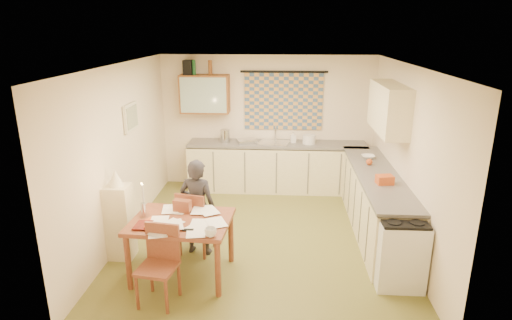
# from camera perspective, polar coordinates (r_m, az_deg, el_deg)

# --- Properties ---
(floor) EXTENTS (4.00, 4.50, 0.02)m
(floor) POSITION_cam_1_polar(r_m,az_deg,el_deg) (6.47, 0.68, -10.22)
(floor) COLOR brown
(floor) RESTS_ON ground
(ceiling) EXTENTS (4.00, 4.50, 0.02)m
(ceiling) POSITION_cam_1_polar(r_m,az_deg,el_deg) (5.75, 0.77, 12.64)
(ceiling) COLOR white
(ceiling) RESTS_ON floor
(wall_back) EXTENTS (4.00, 0.02, 2.50)m
(wall_back) POSITION_cam_1_polar(r_m,az_deg,el_deg) (8.18, 1.51, 5.10)
(wall_back) COLOR #F9E5C4
(wall_back) RESTS_ON floor
(wall_front) EXTENTS (4.00, 0.02, 2.50)m
(wall_front) POSITION_cam_1_polar(r_m,az_deg,el_deg) (3.88, -0.96, -9.11)
(wall_front) COLOR #F9E5C4
(wall_front) RESTS_ON floor
(wall_left) EXTENTS (0.02, 4.50, 2.50)m
(wall_left) POSITION_cam_1_polar(r_m,az_deg,el_deg) (6.41, -17.54, 0.83)
(wall_left) COLOR #F9E5C4
(wall_left) RESTS_ON floor
(wall_right) EXTENTS (0.02, 4.50, 2.50)m
(wall_right) POSITION_cam_1_polar(r_m,az_deg,el_deg) (6.23, 19.53, 0.18)
(wall_right) COLOR #F9E5C4
(wall_right) RESTS_ON floor
(window_blind) EXTENTS (1.45, 0.03, 1.05)m
(window_blind) POSITION_cam_1_polar(r_m,az_deg,el_deg) (8.06, 3.68, 7.79)
(window_blind) COLOR #3B5A81
(window_blind) RESTS_ON wall_back
(curtain_rod) EXTENTS (1.60, 0.04, 0.04)m
(curtain_rod) POSITION_cam_1_polar(r_m,az_deg,el_deg) (7.97, 3.76, 11.67)
(curtain_rod) COLOR black
(curtain_rod) RESTS_ON wall_back
(wall_cabinet) EXTENTS (0.90, 0.34, 0.70)m
(wall_cabinet) POSITION_cam_1_polar(r_m,az_deg,el_deg) (8.02, -6.83, 8.74)
(wall_cabinet) COLOR brown
(wall_cabinet) RESTS_ON wall_back
(wall_cabinet_glass) EXTENTS (0.84, 0.02, 0.64)m
(wall_cabinet_glass) POSITION_cam_1_polar(r_m,az_deg,el_deg) (7.86, -7.05, 8.56)
(wall_cabinet_glass) COLOR #99B2A5
(wall_cabinet_glass) RESTS_ON wall_back
(upper_cabinet_right) EXTENTS (0.34, 1.30, 0.70)m
(upper_cabinet_right) POSITION_cam_1_polar(r_m,az_deg,el_deg) (6.56, 17.27, 6.64)
(upper_cabinet_right) COLOR beige
(upper_cabinet_right) RESTS_ON wall_right
(framed_print) EXTENTS (0.04, 0.50, 0.40)m
(framed_print) POSITION_cam_1_polar(r_m,az_deg,el_deg) (6.65, -16.37, 5.53)
(framed_print) COLOR beige
(framed_print) RESTS_ON wall_left
(print_canvas) EXTENTS (0.01, 0.42, 0.32)m
(print_canvas) POSITION_cam_1_polar(r_m,az_deg,el_deg) (6.64, -16.17, 5.53)
(print_canvas) COLOR beige
(print_canvas) RESTS_ON wall_left
(counter_back) EXTENTS (3.30, 0.62, 0.92)m
(counter_back) POSITION_cam_1_polar(r_m,az_deg,el_deg) (8.08, 2.77, -0.93)
(counter_back) COLOR beige
(counter_back) RESTS_ON floor
(counter_right) EXTENTS (0.62, 2.95, 0.92)m
(counter_right) POSITION_cam_1_polar(r_m,az_deg,el_deg) (6.72, 15.55, -5.46)
(counter_right) COLOR beige
(counter_right) RESTS_ON floor
(stove) EXTENTS (0.55, 0.55, 0.86)m
(stove) POSITION_cam_1_polar(r_m,az_deg,el_deg) (5.48, 18.52, -11.43)
(stove) COLOR white
(stove) RESTS_ON floor
(sink) EXTENTS (0.64, 0.57, 0.10)m
(sink) POSITION_cam_1_polar(r_m,az_deg,el_deg) (7.96, 2.38, 2.01)
(sink) COLOR silver
(sink) RESTS_ON counter_back
(tap) EXTENTS (0.04, 0.04, 0.28)m
(tap) POSITION_cam_1_polar(r_m,az_deg,el_deg) (8.09, 2.63, 3.57)
(tap) COLOR silver
(tap) RESTS_ON counter_back
(dish_rack) EXTENTS (0.43, 0.39, 0.06)m
(dish_rack) POSITION_cam_1_polar(r_m,az_deg,el_deg) (7.97, -1.24, 2.56)
(dish_rack) COLOR silver
(dish_rack) RESTS_ON counter_back
(kettle) EXTENTS (0.24, 0.24, 0.24)m
(kettle) POSITION_cam_1_polar(r_m,az_deg,el_deg) (7.99, -4.14, 3.22)
(kettle) COLOR silver
(kettle) RESTS_ON counter_back
(mixing_bowl) EXTENTS (0.25, 0.25, 0.16)m
(mixing_bowl) POSITION_cam_1_polar(r_m,az_deg,el_deg) (7.94, 7.08, 2.76)
(mixing_bowl) COLOR white
(mixing_bowl) RESTS_ON counter_back
(soap_bottle) EXTENTS (0.13, 0.13, 0.21)m
(soap_bottle) POSITION_cam_1_polar(r_m,az_deg,el_deg) (7.97, 4.98, 3.06)
(soap_bottle) COLOR white
(soap_bottle) RESTS_ON counter_back
(bowl) EXTENTS (0.23, 0.23, 0.05)m
(bowl) POSITION_cam_1_polar(r_m,az_deg,el_deg) (7.24, 14.71, 0.43)
(bowl) COLOR white
(bowl) RESTS_ON counter_right
(orange_bag) EXTENTS (0.24, 0.19, 0.12)m
(orange_bag) POSITION_cam_1_polar(r_m,az_deg,el_deg) (6.12, 16.78, -2.52)
(orange_bag) COLOR #C24E1C
(orange_bag) RESTS_ON counter_right
(fruit_orange) EXTENTS (0.10, 0.10, 0.10)m
(fruit_orange) POSITION_cam_1_polar(r_m,az_deg,el_deg) (6.88, 14.87, -0.25)
(fruit_orange) COLOR #C24E1C
(fruit_orange) RESTS_ON counter_right
(speaker) EXTENTS (0.17, 0.21, 0.26)m
(speaker) POSITION_cam_1_polar(r_m,az_deg,el_deg) (8.02, -9.02, 12.11)
(speaker) COLOR black
(speaker) RESTS_ON wall_cabinet
(bottle_green) EXTENTS (0.07, 0.07, 0.26)m
(bottle_green) POSITION_cam_1_polar(r_m,az_deg,el_deg) (8.00, -8.31, 12.13)
(bottle_green) COLOR #195926
(bottle_green) RESTS_ON wall_cabinet
(bottle_brown) EXTENTS (0.07, 0.07, 0.26)m
(bottle_brown) POSITION_cam_1_polar(r_m,az_deg,el_deg) (7.95, -6.12, 12.17)
(bottle_brown) COLOR brown
(bottle_brown) RESTS_ON wall_cabinet
(dining_table) EXTENTS (1.25, 0.99, 0.75)m
(dining_table) POSITION_cam_1_polar(r_m,az_deg,el_deg) (5.46, -9.79, -11.37)
(dining_table) COLOR brown
(dining_table) RESTS_ON floor
(chair_far) EXTENTS (0.49, 0.49, 0.91)m
(chair_far) POSITION_cam_1_polar(r_m,az_deg,el_deg) (5.99, -7.93, -9.63)
(chair_far) COLOR brown
(chair_far) RESTS_ON floor
(chair_near) EXTENTS (0.46, 0.46, 0.89)m
(chair_near) POSITION_cam_1_polar(r_m,az_deg,el_deg) (5.08, -12.82, -15.29)
(chair_near) COLOR brown
(chair_near) RESTS_ON floor
(person) EXTENTS (0.59, 0.47, 1.34)m
(person) POSITION_cam_1_polar(r_m,az_deg,el_deg) (5.81, -7.79, -6.26)
(person) COLOR black
(person) RESTS_ON floor
(shelf_stand) EXTENTS (0.32, 0.30, 1.02)m
(shelf_stand) POSITION_cam_1_polar(r_m,az_deg,el_deg) (5.99, -17.68, -7.87)
(shelf_stand) COLOR beige
(shelf_stand) RESTS_ON floor
(lampshade) EXTENTS (0.20, 0.20, 0.22)m
(lampshade) POSITION_cam_1_polar(r_m,az_deg,el_deg) (5.77, -18.24, -2.27)
(lampshade) COLOR beige
(lampshade) RESTS_ON shelf_stand
(letter_rack) EXTENTS (0.23, 0.14, 0.16)m
(letter_rack) POSITION_cam_1_polar(r_m,az_deg,el_deg) (5.47, -9.80, -6.07)
(letter_rack) COLOR brown
(letter_rack) RESTS_ON dining_table
(mug) EXTENTS (0.18, 0.18, 0.10)m
(mug) POSITION_cam_1_polar(r_m,az_deg,el_deg) (4.83, -6.08, -9.57)
(mug) COLOR white
(mug) RESTS_ON dining_table
(magazine) EXTENTS (0.19, 0.26, 0.02)m
(magazine) POSITION_cam_1_polar(r_m,az_deg,el_deg) (5.25, -15.82, -8.35)
(magazine) COLOR maroon
(magazine) RESTS_ON dining_table
(book) EXTENTS (0.42, 0.43, 0.02)m
(book) POSITION_cam_1_polar(r_m,az_deg,el_deg) (5.34, -14.76, -7.83)
(book) COLOR #C24E1C
(book) RESTS_ON dining_table
(orange_box) EXTENTS (0.13, 0.10, 0.04)m
(orange_box) POSITION_cam_1_polar(r_m,az_deg,el_deg) (5.15, -13.98, -8.65)
(orange_box) COLOR #C24E1C
(orange_box) RESTS_ON dining_table
(eyeglasses) EXTENTS (0.13, 0.05, 0.02)m
(eyeglasses) POSITION_cam_1_polar(r_m,az_deg,el_deg) (5.01, -9.06, -9.21)
(eyeglasses) COLOR black
(eyeglasses) RESTS_ON dining_table
(candle_holder) EXTENTS (0.07, 0.07, 0.18)m
(candle_holder) POSITION_cam_1_polar(r_m,az_deg,el_deg) (5.44, -14.77, -6.44)
(candle_holder) COLOR silver
(candle_holder) RESTS_ON dining_table
(candle) EXTENTS (0.03, 0.03, 0.22)m
(candle) POSITION_cam_1_polar(r_m,az_deg,el_deg) (5.41, -14.85, -4.31)
(candle) COLOR white
(candle) RESTS_ON dining_table
(candle_flame) EXTENTS (0.02, 0.02, 0.02)m
(candle_flame) POSITION_cam_1_polar(r_m,az_deg,el_deg) (5.37, -15.02, -3.07)
(candle_flame) COLOR #FFCC66
(candle_flame) RESTS_ON dining_table
(papers) EXTENTS (0.96, 0.97, 0.02)m
(papers) POSITION_cam_1_polar(r_m,az_deg,el_deg) (5.23, -9.29, -8.00)
(papers) COLOR white
(papers) RESTS_ON dining_table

